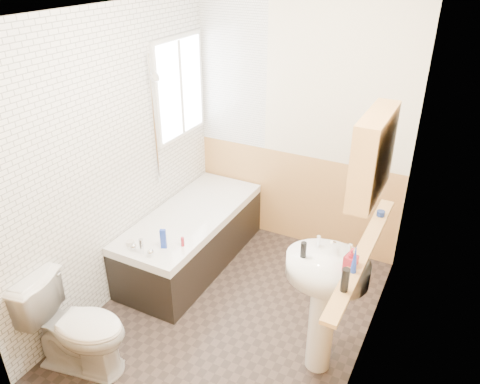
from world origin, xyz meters
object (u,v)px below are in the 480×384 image
at_px(bathtub, 192,237).
at_px(medicine_cabinet, 373,155).
at_px(toilet, 77,327).
at_px(sink, 325,292).
at_px(pine_shelf, 363,252).

distance_m(bathtub, medicine_cabinet, 2.34).
bearing_deg(toilet, medicine_cabinet, -72.70).
height_order(toilet, medicine_cabinet, medicine_cabinet).
height_order(toilet, sink, sink).
bearing_deg(pine_shelf, sink, -147.40).
relative_size(toilet, sink, 0.70).
bearing_deg(medicine_cabinet, bathtub, 161.86).
relative_size(pine_shelf, medicine_cabinet, 2.59).
height_order(pine_shelf, medicine_cabinet, medicine_cabinet).
bearing_deg(bathtub, medicine_cabinet, -18.14).
bearing_deg(toilet, bathtub, -11.94).
relative_size(bathtub, medicine_cabinet, 2.86).
height_order(sink, pine_shelf, sink).
distance_m(bathtub, sink, 1.76).
distance_m(toilet, medicine_cabinet, 2.43).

